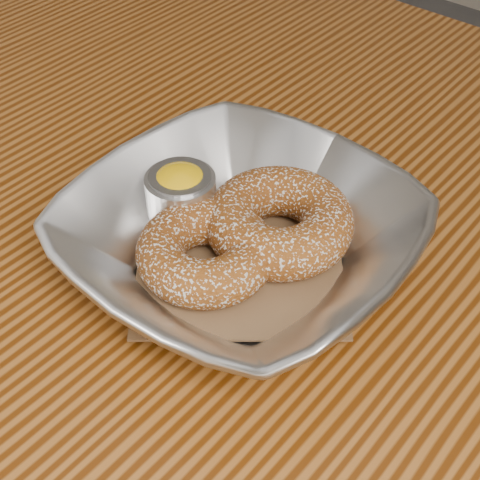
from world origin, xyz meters
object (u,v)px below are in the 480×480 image
Objects in this scene: table at (267,305)px; ramekin at (181,195)px; donut_front at (206,252)px; serving_bowl at (240,241)px; donut_back at (279,221)px.

table is 22.96× the size of ramekin.
ramekin is (-0.05, 0.03, 0.01)m from donut_front.
donut_front is (0.01, -0.08, 0.13)m from table.
ramekin is at bearing 149.91° from donut_front.
serving_bowl is 0.04m from donut_back.
ramekin is at bearing 173.26° from serving_bowl.
donut_front is 0.06m from ramekin.
donut_front is 1.85× the size of ramekin.
donut_back is at bearing 76.39° from serving_bowl.
ramekin reaches higher than donut_back.
table is 0.15m from ramekin.
donut_back is 0.08m from ramekin.
donut_back is at bearing 20.53° from ramekin.
donut_back is 1.11× the size of donut_front.
serving_bowl is (0.02, -0.06, 0.13)m from table.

